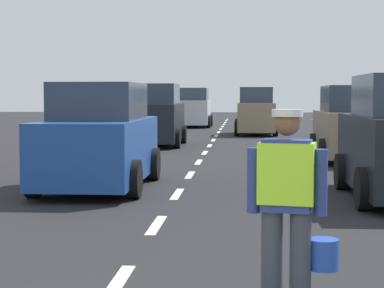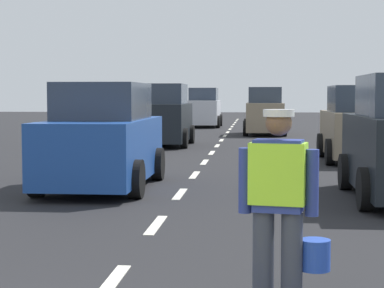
# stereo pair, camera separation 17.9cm
# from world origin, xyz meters

# --- Properties ---
(ground_plane) EXTENTS (96.00, 96.00, 0.00)m
(ground_plane) POSITION_xyz_m (0.00, 21.00, 0.00)
(ground_plane) COLOR black
(lane_center_line) EXTENTS (0.14, 46.40, 0.01)m
(lane_center_line) POSITION_xyz_m (0.00, 25.20, 0.00)
(lane_center_line) COLOR silver
(lane_center_line) RESTS_ON ground
(road_worker) EXTENTS (0.77, 0.36, 1.67)m
(road_worker) POSITION_xyz_m (1.57, 2.12, 0.93)
(road_worker) COLOR #383D4C
(road_worker) RESTS_ON ground
(car_oncoming_lead) EXTENTS (1.98, 4.27, 2.02)m
(car_oncoming_lead) POSITION_xyz_m (-1.58, 9.48, 0.94)
(car_oncoming_lead) COLOR #1E4799
(car_oncoming_lead) RESTS_ON ground
(car_oncoming_third) EXTENTS (1.97, 4.10, 2.19)m
(car_oncoming_third) POSITION_xyz_m (-1.58, 35.30, 1.02)
(car_oncoming_third) COLOR silver
(car_oncoming_third) RESTS_ON ground
(car_parked_far) EXTENTS (2.02, 3.87, 2.04)m
(car_parked_far) POSITION_xyz_m (4.15, 15.45, 0.95)
(car_parked_far) COLOR gray
(car_parked_far) RESTS_ON ground
(car_outgoing_far) EXTENTS (1.89, 4.01, 2.14)m
(car_outgoing_far) POSITION_xyz_m (1.74, 27.86, 0.99)
(car_outgoing_far) COLOR gray
(car_outgoing_far) RESTS_ON ground
(car_oncoming_second) EXTENTS (2.01, 3.97, 2.18)m
(car_oncoming_second) POSITION_xyz_m (-1.93, 20.72, 1.01)
(car_oncoming_second) COLOR black
(car_oncoming_second) RESTS_ON ground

